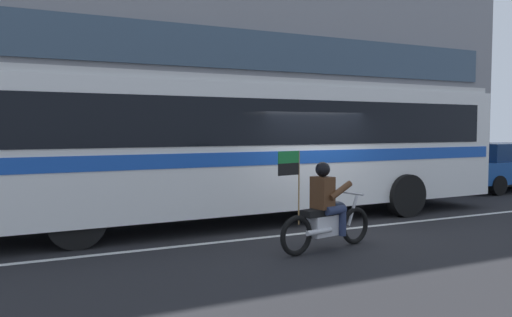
{
  "coord_description": "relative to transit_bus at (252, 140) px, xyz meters",
  "views": [
    {
      "loc": [
        -5.94,
        -9.35,
        2.15
      ],
      "look_at": [
        -1.72,
        -0.59,
        1.56
      ],
      "focal_mm": 35.33,
      "sensor_mm": 36.0,
      "label": 1
    }
  ],
  "objects": [
    {
      "name": "fire_hydrant",
      "position": [
        3.28,
        3.03,
        -1.37
      ],
      "size": [
        0.22,
        0.3,
        0.75
      ],
      "color": "gold",
      "rests_on": "sidewalk_curb"
    },
    {
      "name": "sidewalk_curb",
      "position": [
        0.95,
        3.91,
        -1.81
      ],
      "size": [
        28.0,
        3.8,
        0.15
      ],
      "primitive_type": "cube",
      "color": "#B7B2A8",
      "rests_on": "ground_plane"
    },
    {
      "name": "lane_center_stripe",
      "position": [
        0.95,
        -1.79,
        -1.88
      ],
      "size": [
        26.6,
        0.14,
        0.01
      ],
      "primitive_type": "cube",
      "color": "silver",
      "rests_on": "ground_plane"
    },
    {
      "name": "transit_bus",
      "position": [
        0.0,
        0.0,
        0.0
      ],
      "size": [
        13.06,
        2.95,
        3.22
      ],
      "color": "white",
      "rests_on": "ground_plane"
    },
    {
      "name": "motorcycle_with_rider",
      "position": [
        -0.06,
        -3.17,
        -1.22
      ],
      "size": [
        2.16,
        0.76,
        1.78
      ],
      "color": "black",
      "rests_on": "ground_plane"
    },
    {
      "name": "parked_sedan_curbside",
      "position": [
        10.38,
        1.39,
        -1.03
      ],
      "size": [
        4.74,
        1.88,
        1.64
      ],
      "color": "#194793",
      "rests_on": "ground_plane"
    },
    {
      "name": "ground_plane",
      "position": [
        0.95,
        -1.19,
        -1.88
      ],
      "size": [
        60.0,
        60.0,
        0.0
      ],
      "primitive_type": "plane",
      "color": "black"
    }
  ]
}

